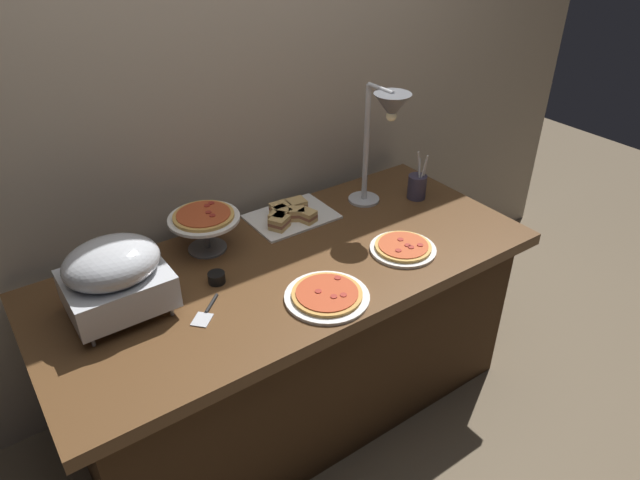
{
  "coord_description": "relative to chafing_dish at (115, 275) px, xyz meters",
  "views": [
    {
      "loc": [
        -0.95,
        -1.53,
        1.99
      ],
      "look_at": [
        0.13,
        0.0,
        0.81
      ],
      "focal_mm": 32.13,
      "sensor_mm": 36.0,
      "label": 1
    }
  ],
  "objects": [
    {
      "name": "buffet_table",
      "position": [
        0.63,
        -0.08,
        -0.53
      ],
      "size": [
        1.9,
        0.84,
        0.76
      ],
      "color": "brown",
      "rests_on": "ground_plane"
    },
    {
      "name": "pizza_plate_center",
      "position": [
        1.03,
        -0.26,
        -0.14
      ],
      "size": [
        0.26,
        0.26,
        0.03
      ],
      "color": "white",
      "rests_on": "buffet_table"
    },
    {
      "name": "pizza_plate_front",
      "position": [
        0.6,
        -0.34,
        -0.14
      ],
      "size": [
        0.3,
        0.3,
        0.03
      ],
      "color": "white",
      "rests_on": "buffet_table"
    },
    {
      "name": "pizza_plate_raised_stand",
      "position": [
        0.4,
        0.19,
        -0.02
      ],
      "size": [
        0.28,
        0.28,
        0.16
      ],
      "color": "#595B60",
      "rests_on": "buffet_table"
    },
    {
      "name": "sandwich_platter",
      "position": [
        0.79,
        0.2,
        -0.13
      ],
      "size": [
        0.36,
        0.26,
        0.06
      ],
      "color": "white",
      "rests_on": "buffet_table"
    },
    {
      "name": "serving_spatula",
      "position": [
        0.23,
        -0.17,
        -0.15
      ],
      "size": [
        0.15,
        0.14,
        0.01
      ],
      "color": "#B7BABF",
      "rests_on": "buffet_table"
    },
    {
      "name": "ground_plane",
      "position": [
        0.63,
        -0.08,
        -0.91
      ],
      "size": [
        8.0,
        8.0,
        0.0
      ],
      "primitive_type": "plane",
      "color": "brown"
    },
    {
      "name": "chafing_dish",
      "position": [
        0.0,
        0.0,
        0.0
      ],
      "size": [
        0.33,
        0.27,
        0.27
      ],
      "color": "#B7BABF",
      "rests_on": "buffet_table"
    },
    {
      "name": "utensil_holder",
      "position": [
        1.37,
        0.04,
        -0.09
      ],
      "size": [
        0.08,
        0.08,
        0.23
      ],
      "color": "#383347",
      "rests_on": "buffet_table"
    },
    {
      "name": "sauce_cup_near",
      "position": [
        0.33,
        -0.03,
        -0.13
      ],
      "size": [
        0.06,
        0.06,
        0.04
      ],
      "color": "black",
      "rests_on": "buffet_table"
    },
    {
      "name": "back_wall",
      "position": [
        0.63,
        0.42,
        0.29
      ],
      "size": [
        4.4,
        0.04,
        2.4
      ],
      "primitive_type": "cube",
      "color": "tan",
      "rests_on": "ground_plane"
    },
    {
      "name": "heat_lamp",
      "position": [
        1.16,
        0.03,
        0.27
      ],
      "size": [
        0.15,
        0.29,
        0.54
      ],
      "color": "#B7BABF",
      "rests_on": "buffet_table"
    }
  ]
}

